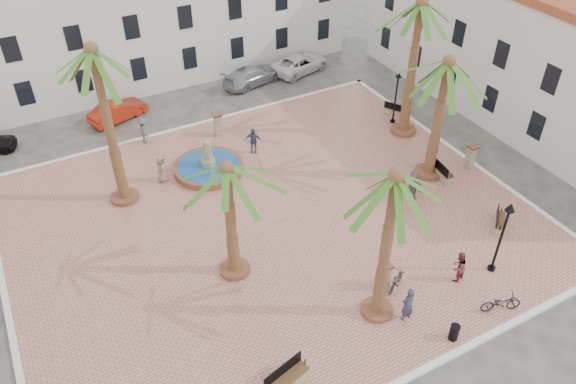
{
  "coord_description": "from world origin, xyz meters",
  "views": [
    {
      "loc": [
        -9.86,
        -20.08,
        19.41
      ],
      "look_at": [
        1.0,
        0.0,
        1.6
      ],
      "focal_mm": 35.0,
      "sensor_mm": 36.0,
      "label": 1
    }
  ],
  "objects_px": {
    "palm_nw": "(95,67)",
    "palm_sw": "(228,182)",
    "bollard_e": "(471,156)",
    "bicycle_b": "(396,281)",
    "pedestrian_north": "(144,130)",
    "car_red": "(118,111)",
    "bench_se": "(499,222)",
    "pedestrian_fountain_b": "(253,141)",
    "bicycle_a": "(501,303)",
    "fountain": "(209,166)",
    "car_white": "(300,63)",
    "bollard_n": "(218,124)",
    "car_silver": "(252,75)",
    "palm_e": "(446,76)",
    "cyclist_b": "(459,267)",
    "bench_s": "(287,381)",
    "bench_e": "(441,172)",
    "litter_bin": "(454,332)",
    "bollard_se": "(385,275)",
    "bench_ne": "(396,111)",
    "palm_ne": "(420,18)",
    "lamppost_s": "(505,226)",
    "pedestrian_east": "(413,185)",
    "palm_s": "(394,193)",
    "pedestrian_fountain_a": "(162,169)",
    "lamppost_e": "(397,89)",
    "cyclist_a": "(408,304)"
  },
  "relations": [
    {
      "from": "bollard_n",
      "to": "car_silver",
      "type": "distance_m",
      "value": 7.62
    },
    {
      "from": "palm_s",
      "to": "bicycle_a",
      "type": "distance_m",
      "value": 8.13
    },
    {
      "from": "litter_bin",
      "to": "bollard_se",
      "type": "bearing_deg",
      "value": 102.61
    },
    {
      "from": "palm_ne",
      "to": "lamppost_s",
      "type": "relative_size",
      "value": 2.19
    },
    {
      "from": "bollard_e",
      "to": "litter_bin",
      "type": "xyz_separation_m",
      "value": [
        -9.19,
        -9.06,
        -0.39
      ]
    },
    {
      "from": "bench_se",
      "to": "bollard_se",
      "type": "height_order",
      "value": "bollard_se"
    },
    {
      "from": "cyclist_a",
      "to": "bollard_se",
      "type": "bearing_deg",
      "value": -101.56
    },
    {
      "from": "palm_nw",
      "to": "bench_s",
      "type": "distance_m",
      "value": 16.46
    },
    {
      "from": "bench_ne",
      "to": "bollard_e",
      "type": "xyz_separation_m",
      "value": [
        0.02,
        -7.03,
        0.52
      ]
    },
    {
      "from": "fountain",
      "to": "car_red",
      "type": "distance_m",
      "value": 9.08
    },
    {
      "from": "palm_sw",
      "to": "bicycle_a",
      "type": "distance_m",
      "value": 12.93
    },
    {
      "from": "bench_s",
      "to": "bollard_e",
      "type": "relative_size",
      "value": 1.39
    },
    {
      "from": "bollard_n",
      "to": "car_red",
      "type": "distance_m",
      "value": 7.24
    },
    {
      "from": "bollard_e",
      "to": "bicycle_b",
      "type": "height_order",
      "value": "bollard_e"
    },
    {
      "from": "fountain",
      "to": "palm_e",
      "type": "height_order",
      "value": "palm_e"
    },
    {
      "from": "bench_s",
      "to": "bench_e",
      "type": "distance_m",
      "value": 16.35
    },
    {
      "from": "bollard_n",
      "to": "lamppost_s",
      "type": "bearing_deg",
      "value": -68.67
    },
    {
      "from": "fountain",
      "to": "bench_ne",
      "type": "bearing_deg",
      "value": 0.11
    },
    {
      "from": "cyclist_b",
      "to": "pedestrian_fountain_a",
      "type": "xyz_separation_m",
      "value": [
        -9.5,
        13.82,
        0.03
      ]
    },
    {
      "from": "bench_se",
      "to": "pedestrian_fountain_b",
      "type": "height_order",
      "value": "pedestrian_fountain_b"
    },
    {
      "from": "pedestrian_east",
      "to": "palm_sw",
      "type": "bearing_deg",
      "value": -95.83
    },
    {
      "from": "bench_ne",
      "to": "pedestrian_fountain_a",
      "type": "bearing_deg",
      "value": 59.44
    },
    {
      "from": "litter_bin",
      "to": "pedestrian_north",
      "type": "relative_size",
      "value": 0.45
    },
    {
      "from": "car_red",
      "to": "bollard_n",
      "type": "bearing_deg",
      "value": -155.47
    },
    {
      "from": "bicycle_a",
      "to": "lamppost_e",
      "type": "bearing_deg",
      "value": 0.48
    },
    {
      "from": "bollard_e",
      "to": "bicycle_a",
      "type": "distance_m",
      "value": 10.92
    },
    {
      "from": "palm_ne",
      "to": "pedestrian_north",
      "type": "height_order",
      "value": "palm_ne"
    },
    {
      "from": "cyclist_b",
      "to": "car_white",
      "type": "relative_size",
      "value": 0.34
    },
    {
      "from": "palm_s",
      "to": "palm_ne",
      "type": "xyz_separation_m",
      "value": [
        10.23,
        11.42,
        0.94
      ]
    },
    {
      "from": "palm_nw",
      "to": "bench_se",
      "type": "relative_size",
      "value": 6.04
    },
    {
      "from": "pedestrian_north",
      "to": "car_red",
      "type": "bearing_deg",
      "value": 6.65
    },
    {
      "from": "pedestrian_east",
      "to": "lamppost_s",
      "type": "bearing_deg",
      "value": -8.45
    },
    {
      "from": "lamppost_s",
      "to": "bollard_se",
      "type": "relative_size",
      "value": 2.84
    },
    {
      "from": "cyclist_b",
      "to": "car_red",
      "type": "xyz_separation_m",
      "value": [
        -9.83,
        22.1,
        -0.3
      ]
    },
    {
      "from": "pedestrian_fountain_b",
      "to": "car_red",
      "type": "bearing_deg",
      "value": 162.28
    },
    {
      "from": "palm_e",
      "to": "bollard_e",
      "type": "distance_m",
      "value": 6.01
    },
    {
      "from": "pedestrian_fountain_b",
      "to": "car_silver",
      "type": "relative_size",
      "value": 0.35
    },
    {
      "from": "lamppost_e",
      "to": "cyclist_b",
      "type": "distance_m",
      "value": 14.3
    },
    {
      "from": "bench_e",
      "to": "fountain",
      "type": "bearing_deg",
      "value": 67.0
    },
    {
      "from": "palm_nw",
      "to": "car_white",
      "type": "height_order",
      "value": "palm_nw"
    },
    {
      "from": "bicycle_a",
      "to": "fountain",
      "type": "bearing_deg",
      "value": 45.19
    },
    {
      "from": "palm_ne",
      "to": "bollard_e",
      "type": "height_order",
      "value": "palm_ne"
    },
    {
      "from": "palm_nw",
      "to": "palm_sw",
      "type": "height_order",
      "value": "palm_nw"
    },
    {
      "from": "bicycle_b",
      "to": "cyclist_b",
      "type": "bearing_deg",
      "value": -135.83
    },
    {
      "from": "pedestrian_north",
      "to": "bench_ne",
      "type": "bearing_deg",
      "value": -109.62
    },
    {
      "from": "fountain",
      "to": "car_white",
      "type": "xyz_separation_m",
      "value": [
        11.28,
        9.13,
        0.23
      ]
    },
    {
      "from": "bollard_n",
      "to": "car_silver",
      "type": "height_order",
      "value": "bollard_n"
    },
    {
      "from": "bench_s",
      "to": "car_silver",
      "type": "height_order",
      "value": "car_silver"
    },
    {
      "from": "bollard_n",
      "to": "bench_e",
      "type": "bearing_deg",
      "value": -46.86
    },
    {
      "from": "bench_ne",
      "to": "bollard_e",
      "type": "relative_size",
      "value": 1.16
    }
  ]
}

